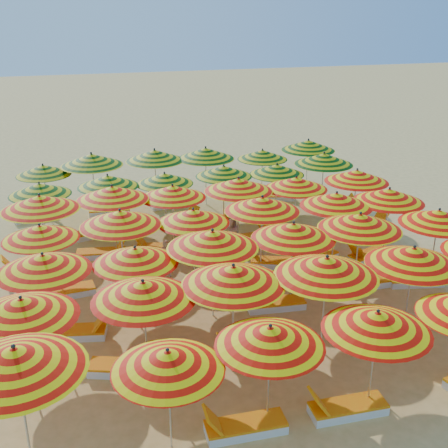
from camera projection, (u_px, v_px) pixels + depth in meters
The scene contains 70 objects.
ground at pixel (228, 274), 18.66m from camera, with size 120.00×120.00×0.00m, color #EDBD69.
umbrella_0 at pixel (15, 360), 10.08m from camera, with size 2.90×2.90×2.74m.
umbrella_1 at pixel (168, 361), 10.64m from camera, with size 2.73×2.73×2.34m.
umbrella_2 at pixel (270, 336), 11.31m from camera, with size 2.34×2.34×2.41m.
umbrella_3 at pixel (377, 322), 11.75m from camera, with size 2.39×2.39×2.47m.
umbrella_6 at pixel (22, 308), 12.08m from camera, with size 2.77×2.77×2.57m.
umbrella_7 at pixel (143, 291), 12.81m from camera, with size 2.88×2.88×2.57m.
umbrella_8 at pixel (233, 276), 13.33m from camera, with size 3.34×3.34×2.68m.
umbrella_9 at pixel (327, 267), 13.65m from camera, with size 2.84×2.84×2.74m.
umbrella_10 at pixel (413, 256), 14.48m from camera, with size 2.83×2.83×2.62m.
umbrella_12 at pixel (43, 263), 14.22m from camera, with size 3.10×3.10×2.56m.
umbrella_13 at pixel (135, 256), 14.87m from camera, with size 2.83×2.83×2.44m.
umbrella_14 at pixel (213, 240), 15.32m from camera, with size 2.57×2.57×2.70m.
umbrella_15 at pixel (293, 231), 16.09m from camera, with size 2.54×2.54×2.61m.
umbrella_16 at pixel (360, 222), 16.64m from camera, with size 2.82×2.82×2.67m.
umbrella_17 at pixel (439, 217), 17.32m from camera, with size 2.55×2.55×2.54m.
umbrella_18 at pixel (40, 232), 16.48m from camera, with size 2.42×2.42×2.40m.
umbrella_19 at pixel (120, 218), 16.98m from camera, with size 2.97×2.97×2.64m.
umbrella_20 at pixel (193, 216), 17.63m from camera, with size 2.46×2.46×2.44m.
umbrella_21 at pixel (262, 204), 18.22m from camera, with size 2.80×2.80×2.63m.
umbrella_22 at pixel (336, 200), 18.75m from camera, with size 3.21×3.21×2.58m.
umbrella_23 at pixel (389, 195), 19.20m from camera, with size 2.56×2.56×2.57m.
umbrella_24 at pixel (40, 203), 18.20m from camera, with size 3.26×3.26×2.69m.
umbrella_25 at pixel (112, 193), 19.22m from camera, with size 3.29×3.29×2.65m.
umbrella_26 at pixel (173, 192), 19.80m from camera, with size 2.42×2.42×2.49m.
umbrella_27 at pixel (238, 185), 20.14m from camera, with size 3.00×3.00×2.64m.
umbrella_28 at pixel (296, 183), 20.81m from camera, with size 2.35×2.35×2.48m.
umbrella_29 at pixel (357, 176), 21.32m from camera, with size 2.81×2.81×2.59m.
umbrella_30 at pixel (40, 189), 20.37m from camera, with size 2.33×2.33×2.39m.
umbrella_31 at pixel (108, 181), 21.13m from camera, with size 2.55×2.55×2.45m.
umbrella_32 at pixel (165, 179), 21.70m from camera, with size 2.92×2.92×2.36m.
umbrella_33 at pixel (224, 171), 22.47m from camera, with size 2.82×2.82×2.42m.
umbrella_34 at pixel (277, 169), 22.86m from camera, with size 2.35×2.35×2.37m.
umbrella_35 at pixel (324, 159), 23.56m from camera, with size 2.54×2.54×2.62m.
umbrella_36 at pixel (43, 170), 22.83m from camera, with size 2.80×2.80×2.36m.
umbrella_37 at pixel (92, 160), 23.12m from camera, with size 2.62×2.62×2.72m.
umbrella_38 at pixel (155, 155), 23.94m from camera, with size 2.79×2.79×2.67m.
umbrella_39 at pixel (206, 153), 24.30m from camera, with size 2.83×2.83×2.66m.
umbrella_40 at pixel (262, 155), 25.07m from camera, with size 2.64×2.64×2.38m.
umbrella_41 at pixel (308, 145), 25.82m from camera, with size 3.03×3.03×2.63m.
lounger_0 at pixel (244, 427), 11.71m from camera, with size 1.75×0.65×0.69m.
lounger_1 at pixel (346, 408), 12.24m from camera, with size 1.76×0.65×0.69m.
lounger_3 at pixel (126, 368), 13.60m from camera, with size 1.83×1.13×0.69m.
lounger_4 at pixel (249, 346), 14.48m from camera, with size 1.83×1.04×0.69m.
lounger_5 at pixel (385, 332), 15.08m from camera, with size 1.80×0.85×0.69m.
lounger_7 at pixel (76, 332), 15.09m from camera, with size 1.82×0.93×0.69m.
lounger_8 at pixel (274, 304), 16.51m from camera, with size 1.78×0.75×0.69m.
lounger_9 at pixel (365, 282), 17.77m from camera, with size 1.74×0.61×0.69m.
lounger_10 at pixel (417, 280), 17.92m from camera, with size 1.82×0.93×0.69m.
lounger_11 at pixel (65, 292), 17.19m from camera, with size 1.78×0.76×0.69m.
lounger_12 at pixel (277, 262), 19.14m from camera, with size 1.82×1.20×0.69m.
lounger_13 at pixel (314, 258), 19.50m from camera, with size 1.83×1.07×0.69m.
lounger_14 at pixel (369, 255), 19.72m from camera, with size 1.83×1.10×0.69m.
lounger_15 at pixel (29, 268), 18.76m from camera, with size 1.80×0.85×0.69m.
lounger_16 at pixel (102, 253), 19.87m from camera, with size 1.80×0.85×0.69m.
lounger_17 at pixel (159, 248), 20.25m from camera, with size 1.82×1.03×0.69m.
lounger_18 at pixel (252, 238), 21.18m from camera, with size 1.78×0.76×0.69m.
lounger_19 at pixel (279, 235), 21.44m from camera, with size 1.76×0.66×0.69m.
lounger_20 at pixel (367, 227), 22.16m from camera, with size 1.81×0.89×0.69m.
lounger_21 at pixel (99, 232), 21.69m from camera, with size 1.82×0.97×0.69m.
lounger_22 at pixel (180, 221), 22.79m from camera, with size 1.83×1.11×0.69m.
lounger_23 at pixel (212, 219), 22.99m from camera, with size 1.82×1.02×0.69m.
lounger_24 at pixel (265, 217), 23.28m from camera, with size 1.83×1.04×0.69m.
lounger_25 at pixel (334, 206), 24.45m from camera, with size 1.82×1.03×0.69m.
lounger_26 at pixel (36, 215), 23.43m from camera, with size 1.83×1.07×0.69m.
lounger_27 at pixel (111, 211), 23.95m from camera, with size 1.77×0.72×0.69m.
lounger_28 at pixel (169, 204), 24.77m from camera, with size 1.79×0.78×0.69m.
lounger_29 at pixel (276, 196), 25.70m from camera, with size 1.82×0.99×0.69m.
beachgoer_b at pixel (230, 227), 20.60m from camera, with size 0.73×0.57×1.50m, color tan.
beachgoer_a at pixel (167, 258), 18.32m from camera, with size 0.47×0.31×1.28m, color tan.
Camera 1 is at (-4.88, -16.04, 8.37)m, focal length 45.00 mm.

